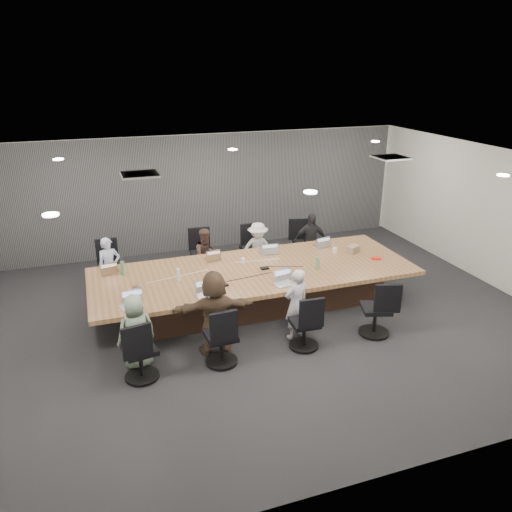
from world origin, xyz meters
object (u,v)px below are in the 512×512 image
object	(u,v)px
chair_4	(140,355)
stapler	(282,274)
chair_7	(375,313)
bottle_clear	(178,275)
bottle_green_right	(318,263)
conference_table	(254,286)
person_5	(215,313)
chair_1	(203,257)
mug_brown	(135,289)
laptop_6	(284,284)
snack_packet	(376,258)
laptop_2	(267,251)
person_4	(136,331)
chair_2	(253,252)
chair_6	(304,327)
canvas_bag	(353,249)
chair_0	(110,270)
person_6	(296,304)
laptop_3	(321,245)
person_3	(310,241)
laptop_4	(131,306)
laptop_0	(111,271)
person_0	(110,267)
person_1	(206,256)
person_2	(258,249)
laptop_5	(206,295)
bottle_green_left	(123,268)
chair_5	(221,341)
chair_3	(303,246)
laptop_1	(213,258)

from	to	relation	value
chair_4	stapler	world-z (taller)	stapler
chair_7	stapler	distance (m)	1.79
bottle_clear	bottle_green_right	bearing A→B (deg)	-6.85
conference_table	person_5	xyz separation A→B (m)	(-1.12, -1.35, 0.30)
chair_1	mug_brown	size ratio (longest dim) A/B	8.13
laptop_6	snack_packet	distance (m)	2.24
laptop_6	laptop_2	bearing A→B (deg)	67.44
chair_7	person_4	xyz separation A→B (m)	(-3.93, 0.35, 0.19)
chair_2	chair_6	bearing A→B (deg)	81.96
chair_6	canvas_bag	bearing A→B (deg)	48.10
chair_0	person_6	distance (m)	4.16
person_4	laptop_3	bearing A→B (deg)	-163.02
person_3	laptop_4	world-z (taller)	person_3
laptop_0	person_6	distance (m)	3.55
person_0	stapler	xyz separation A→B (m)	(2.93, -1.79, 0.17)
person_1	person_6	bearing A→B (deg)	-83.73
person_4	laptop_6	distance (m)	2.67
laptop_6	canvas_bag	bearing A→B (deg)	14.37
chair_0	bottle_clear	bearing A→B (deg)	123.61
laptop_2	person_6	distance (m)	2.17
laptop_2	person_6	world-z (taller)	person_6
person_2	laptop_5	xyz separation A→B (m)	(-1.66, -2.15, 0.15)
laptop_2	person_4	size ratio (longest dim) A/B	0.29
conference_table	person_2	world-z (taller)	person_2
person_3	laptop_5	bearing A→B (deg)	-130.25
person_2	laptop_2	bearing A→B (deg)	-80.33
person_2	mug_brown	xyz separation A→B (m)	(-2.76, -1.60, 0.20)
person_2	stapler	bearing A→B (deg)	-85.55
laptop_2	canvas_bag	xyz separation A→B (m)	(1.65, -0.60, 0.06)
chair_2	chair_4	size ratio (longest dim) A/B	1.03
chair_7	bottle_green_left	world-z (taller)	bottle_green_left
person_3	chair_5	bearing A→B (deg)	-120.35
person_3	canvas_bag	world-z (taller)	person_3
laptop_2	laptop_3	distance (m)	1.24
chair_0	laptop_4	bearing A→B (deg)	96.09
chair_0	person_6	bearing A→B (deg)	134.04
person_1	snack_packet	bearing A→B (deg)	-39.70
chair_3	laptop_3	size ratio (longest dim) A/B	2.50
chair_5	laptop_2	size ratio (longest dim) A/B	2.30
laptop_0	snack_packet	size ratio (longest dim) A/B	1.80
chair_2	person_2	size ratio (longest dim) A/B	0.68
snack_packet	person_0	bearing A→B (deg)	161.97
person_0	laptop_3	bearing A→B (deg)	-18.37
person_5	mug_brown	world-z (taller)	person_5
chair_2	chair_4	bearing A→B (deg)	46.20
laptop_1	person_4	size ratio (longest dim) A/B	0.24
chair_5	person_6	distance (m)	1.45
laptop_4	stapler	size ratio (longest dim) A/B	2.26
laptop_4	bottle_green_right	distance (m)	3.50
person_1	laptop_1	distance (m)	0.57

